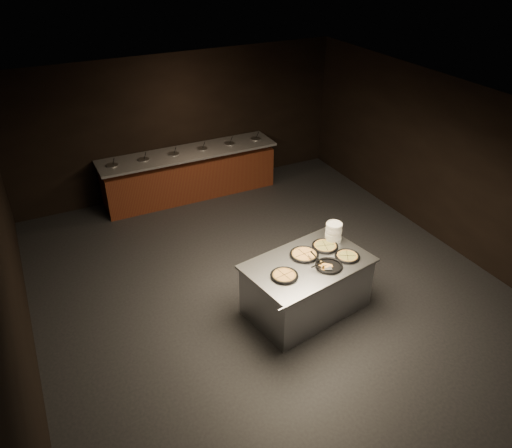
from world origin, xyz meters
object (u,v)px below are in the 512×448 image
object	(u,v)px
pan_veggie_whole	(284,275)
pan_cheese_whole	(304,254)
serving_counter	(307,287)
plate_stack	(334,232)

from	to	relation	value
pan_veggie_whole	pan_cheese_whole	size ratio (longest dim) A/B	0.91
serving_counter	plate_stack	size ratio (longest dim) A/B	6.65
pan_veggie_whole	serving_counter	bearing A→B (deg)	16.05
plate_stack	pan_cheese_whole	size ratio (longest dim) A/B	0.68
pan_cheese_whole	plate_stack	bearing A→B (deg)	14.40
serving_counter	pan_cheese_whole	bearing A→B (deg)	67.57
plate_stack	pan_veggie_whole	world-z (taller)	plate_stack
plate_stack	pan_cheese_whole	bearing A→B (deg)	-165.60
plate_stack	pan_veggie_whole	size ratio (longest dim) A/B	0.75
plate_stack	pan_veggie_whole	bearing A→B (deg)	-157.26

